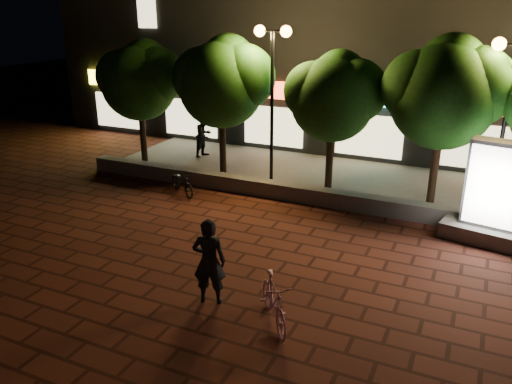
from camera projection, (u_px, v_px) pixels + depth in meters
The scene contains 15 objects.
ground at pixel (245, 253), 12.78m from camera, with size 80.00×80.00×0.00m, color #512219.
retaining_wall at pixel (300, 193), 16.11m from camera, with size 16.00×0.45×0.50m, color slate.
sidewalk at pixel (324, 177), 18.31m from camera, with size 16.00×5.00×0.08m, color slate.
building_block at pixel (374, 26), 22.13m from camera, with size 28.00×8.12×11.30m.
tree_far_left at pixel (141, 78), 19.01m from camera, with size 3.36×2.80×4.63m.
tree_left at pixel (223, 79), 17.59m from camera, with size 3.60×3.00×4.89m.
tree_mid at pixel (335, 94), 16.11m from camera, with size 3.24×2.70×4.50m.
tree_right at pixel (446, 89), 14.70m from camera, with size 3.72×3.10×5.07m.
street_lamp_left at pixel (272, 65), 16.40m from camera, with size 1.26×0.36×5.18m.
street_lamp_right at pixel (511, 82), 13.72m from camera, with size 1.26×0.36×4.98m.
ad_kiosk at pixel (498, 202), 13.09m from camera, with size 2.68×1.70×2.70m.
scooter_pink at pixel (274, 301), 9.80m from camera, with size 0.48×1.69×1.01m, color #C07790.
rider at pixel (209, 262), 10.39m from camera, with size 0.69×0.45×1.88m, color black.
scooter_parked at pixel (182, 182), 16.66m from camera, with size 0.53×1.53×0.80m, color black.
pedestrian at pixel (204, 135), 20.37m from camera, with size 0.83×0.65×1.72m, color black.
Camera 1 is at (5.02, -10.30, 5.88)m, focal length 35.73 mm.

